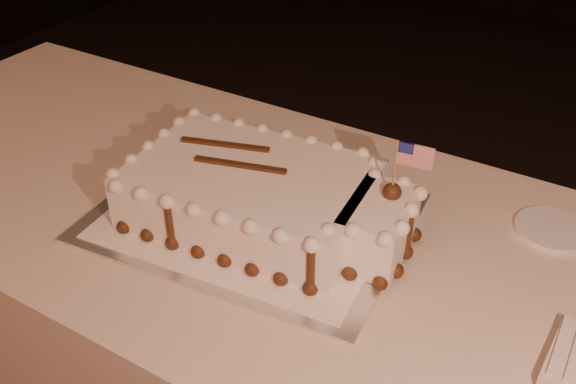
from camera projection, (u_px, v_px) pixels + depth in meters
The scene contains 5 objects.
banquet_table at pixel (327, 377), 1.38m from camera, with size 2.40×0.80×0.75m, color beige.
cake_board at pixel (252, 217), 1.22m from camera, with size 0.57×0.43×0.01m, color silver.
doily at pixel (252, 215), 1.22m from camera, with size 0.51×0.39×0.00m, color white.
sheet_cake at pixel (266, 197), 1.18m from camera, with size 0.55×0.35×0.22m.
side_plate at pixel (552, 229), 1.19m from camera, with size 0.14×0.14×0.01m, color silver.
Camera 1 is at (0.40, -0.22, 1.49)m, focal length 40.00 mm.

